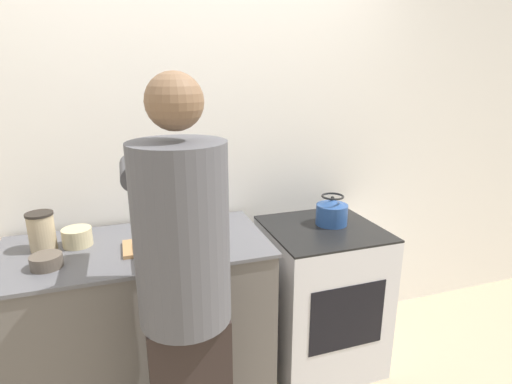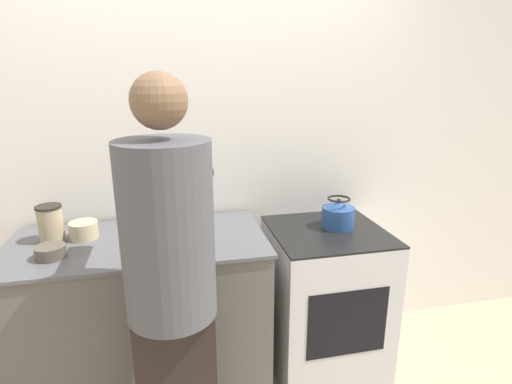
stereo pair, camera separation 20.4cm
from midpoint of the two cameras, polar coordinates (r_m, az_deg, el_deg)
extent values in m
cube|color=white|center=(2.43, -5.78, 5.54)|extent=(8.00, 0.05, 2.60)
cube|color=#5B5651|center=(2.37, -13.15, -17.36)|extent=(1.30, 0.65, 0.91)
cube|color=#56565B|center=(2.15, -13.95, -6.98)|extent=(1.33, 0.67, 0.02)
cube|color=silver|center=(2.56, 12.08, -14.82)|extent=(0.65, 0.64, 0.88)
cube|color=black|center=(2.37, 12.72, -5.50)|extent=(0.65, 0.64, 0.01)
cube|color=black|center=(2.30, 15.52, -17.67)|extent=(0.45, 0.01, 0.39)
cylinder|color=#4C4C51|center=(1.53, -8.81, -5.70)|extent=(0.35, 0.35, 0.70)
sphere|color=brown|center=(1.42, -9.67, 12.71)|extent=(0.20, 0.20, 0.20)
cylinder|color=#4C4C51|center=(1.76, -14.68, 3.23)|extent=(0.10, 0.30, 0.10)
cylinder|color=#4C4C51|center=(1.78, -4.95, 3.80)|extent=(0.10, 0.30, 0.10)
cube|color=#A87A4C|center=(2.09, -11.16, -6.95)|extent=(0.33, 0.20, 0.02)
cube|color=silver|center=(2.12, -9.26, -6.19)|extent=(0.14, 0.06, 0.01)
cube|color=black|center=(2.09, -12.18, -6.59)|extent=(0.09, 0.04, 0.01)
cylinder|color=#284C8C|center=(2.40, 14.01, -3.56)|extent=(0.19, 0.19, 0.12)
cone|color=#284C8C|center=(2.38, 14.14, -1.83)|extent=(0.15, 0.15, 0.03)
sphere|color=black|center=(2.37, 14.18, -1.22)|extent=(0.02, 0.02, 0.02)
torus|color=black|center=(2.37, 14.20, -0.98)|extent=(0.13, 0.13, 0.01)
cylinder|color=#C6B789|center=(2.24, -21.03, -5.15)|extent=(0.14, 0.14, 0.09)
cylinder|color=brown|center=(2.07, -24.83, -7.83)|extent=(0.14, 0.14, 0.06)
cylinder|color=tan|center=(2.25, -25.02, -4.29)|extent=(0.12, 0.12, 0.18)
cylinder|color=#28231E|center=(2.22, -25.31, -1.97)|extent=(0.13, 0.13, 0.01)
camera|label=1|loc=(0.10, -87.14, 0.84)|focal=28.00mm
camera|label=2|loc=(0.10, 92.86, -0.84)|focal=28.00mm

